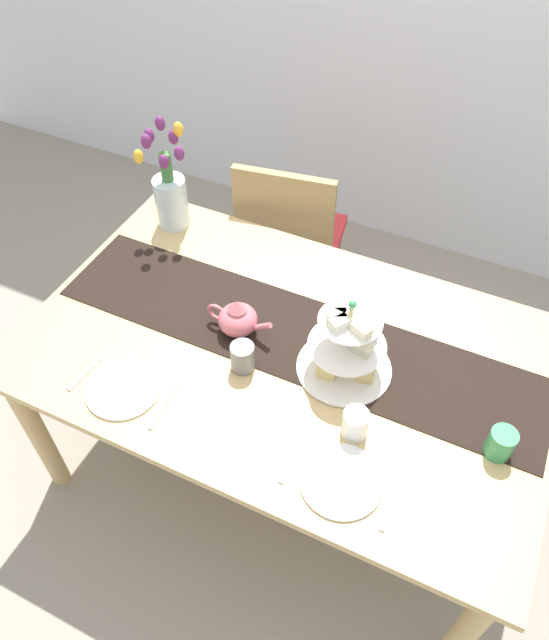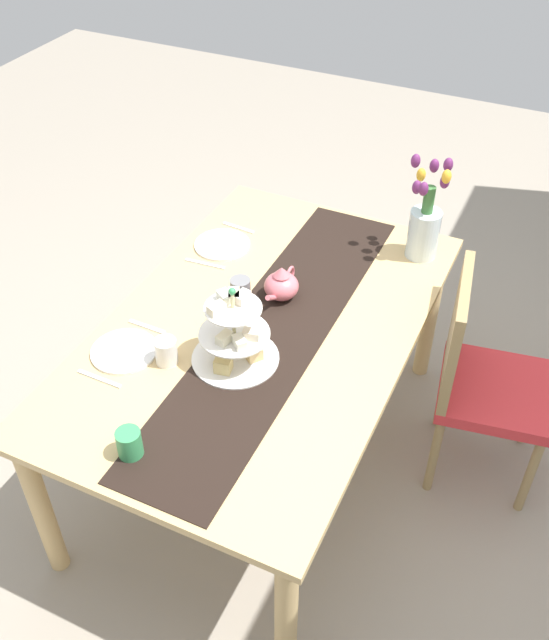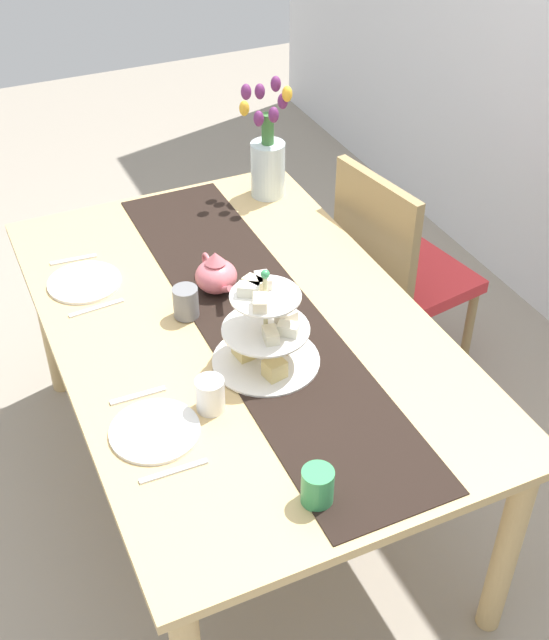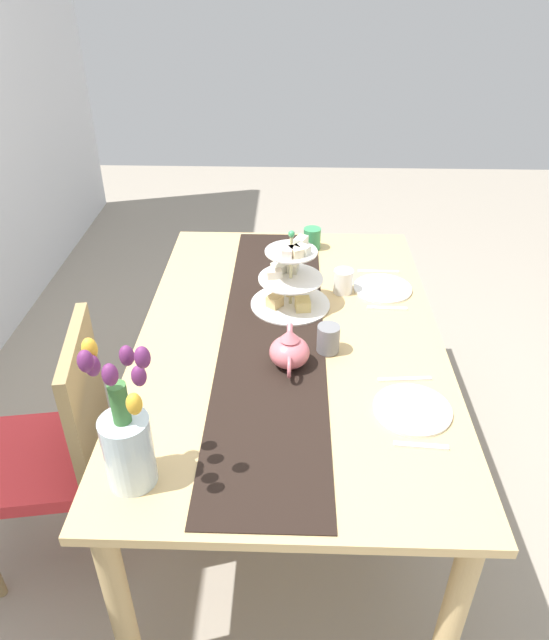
{
  "view_description": "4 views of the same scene",
  "coord_description": "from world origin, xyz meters",
  "px_view_note": "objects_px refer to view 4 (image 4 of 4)",
  "views": [
    {
      "loc": [
        0.5,
        -1.14,
        2.24
      ],
      "look_at": [
        -0.07,
        0.05,
        0.78
      ],
      "focal_mm": 33.74,
      "sensor_mm": 36.0,
      "label": 1
    },
    {
      "loc": [
        1.76,
        0.88,
        2.43
      ],
      "look_at": [
        0.04,
        0.07,
        0.81
      ],
      "focal_mm": 40.45,
      "sensor_mm": 36.0,
      "label": 2
    },
    {
      "loc": [
        1.79,
        -0.7,
        2.22
      ],
      "look_at": [
        0.09,
        0.08,
        0.77
      ],
      "focal_mm": 46.3,
      "sensor_mm": 36.0,
      "label": 3
    },
    {
      "loc": [
        -1.7,
        -0.0,
        1.89
      ],
      "look_at": [
        -0.06,
        0.05,
        0.83
      ],
      "focal_mm": 32.89,
      "sensor_mm": 36.0,
      "label": 4
    }
  ],
  "objects_px": {
    "chair_left": "(57,443)",
    "dinner_plate_right": "(382,288)",
    "mug_white_text": "(343,281)",
    "tulip_vase": "(126,437)",
    "fork_left": "(421,446)",
    "teapot": "(289,351)",
    "fork_right": "(387,308)",
    "knife_right": "(378,271)",
    "tiered_cake_stand": "(290,281)",
    "knife_left": "(404,379)",
    "dinner_plate_left": "(412,409)",
    "mug_orange": "(312,238)",
    "dining_table": "(289,355)",
    "mug_grey": "(328,339)"
  },
  "relations": [
    {
      "from": "teapot",
      "to": "mug_white_text",
      "type": "distance_m",
      "value": 0.53
    },
    {
      "from": "fork_right",
      "to": "mug_white_text",
      "type": "height_order",
      "value": "mug_white_text"
    },
    {
      "from": "teapot",
      "to": "mug_grey",
      "type": "height_order",
      "value": "teapot"
    },
    {
      "from": "dinner_plate_left",
      "to": "knife_left",
      "type": "relative_size",
      "value": 1.35
    },
    {
      "from": "teapot",
      "to": "dinner_plate_right",
      "type": "bearing_deg",
      "value": -35.71
    },
    {
      "from": "chair_left",
      "to": "mug_white_text",
      "type": "xyz_separation_m",
      "value": [
        0.63,
        -0.96,
        0.27
      ]
    },
    {
      "from": "tulip_vase",
      "to": "mug_orange",
      "type": "height_order",
      "value": "tulip_vase"
    },
    {
      "from": "dinner_plate_left",
      "to": "fork_left",
      "type": "bearing_deg",
      "value": 180.0
    },
    {
      "from": "chair_left",
      "to": "dinner_plate_right",
      "type": "xyz_separation_m",
      "value": [
        0.66,
        -1.12,
        0.23
      ]
    },
    {
      "from": "teapot",
      "to": "fork_right",
      "type": "height_order",
      "value": "teapot"
    },
    {
      "from": "fork_right",
      "to": "chair_left",
      "type": "bearing_deg",
      "value": 114.54
    },
    {
      "from": "tiered_cake_stand",
      "to": "mug_orange",
      "type": "height_order",
      "value": "tiered_cake_stand"
    },
    {
      "from": "dining_table",
      "to": "knife_right",
      "type": "xyz_separation_m",
      "value": [
        0.48,
        -0.36,
        0.09
      ]
    },
    {
      "from": "fork_left",
      "to": "fork_right",
      "type": "xyz_separation_m",
      "value": [
        0.71,
        0.0,
        0.0
      ]
    },
    {
      "from": "knife_left",
      "to": "dinner_plate_right",
      "type": "distance_m",
      "value": 0.57
    },
    {
      "from": "dining_table",
      "to": "mug_white_text",
      "type": "relative_size",
      "value": 17.92
    },
    {
      "from": "tiered_cake_stand",
      "to": "dinner_plate_left",
      "type": "xyz_separation_m",
      "value": [
        -0.58,
        -0.37,
        -0.1
      ]
    },
    {
      "from": "fork_left",
      "to": "mug_white_text",
      "type": "relative_size",
      "value": 1.58
    },
    {
      "from": "teapot",
      "to": "mug_grey",
      "type": "bearing_deg",
      "value": -56.46
    },
    {
      "from": "fork_right",
      "to": "tulip_vase",
      "type": "bearing_deg",
      "value": 138.38
    },
    {
      "from": "dining_table",
      "to": "knife_right",
      "type": "bearing_deg",
      "value": -37.52
    },
    {
      "from": "mug_white_text",
      "to": "tulip_vase",
      "type": "bearing_deg",
      "value": 148.46
    },
    {
      "from": "fork_right",
      "to": "mug_grey",
      "type": "distance_m",
      "value": 0.37
    },
    {
      "from": "mug_white_text",
      "to": "mug_orange",
      "type": "xyz_separation_m",
      "value": [
        0.39,
        0.11,
        0.0
      ]
    },
    {
      "from": "mug_orange",
      "to": "mug_white_text",
      "type": "bearing_deg",
      "value": -163.74
    },
    {
      "from": "knife_right",
      "to": "mug_grey",
      "type": "relative_size",
      "value": 1.79
    },
    {
      "from": "dining_table",
      "to": "fork_left",
      "type": "xyz_separation_m",
      "value": [
        -0.53,
        -0.36,
        0.09
      ]
    },
    {
      "from": "dining_table",
      "to": "mug_grey",
      "type": "xyz_separation_m",
      "value": [
        -0.09,
        -0.13,
        0.14
      ]
    },
    {
      "from": "chair_left",
      "to": "tiered_cake_stand",
      "type": "relative_size",
      "value": 2.99
    },
    {
      "from": "dinner_plate_left",
      "to": "mug_orange",
      "type": "height_order",
      "value": "mug_orange"
    },
    {
      "from": "tiered_cake_stand",
      "to": "fork_left",
      "type": "distance_m",
      "value": 0.82
    },
    {
      "from": "fork_right",
      "to": "mug_white_text",
      "type": "xyz_separation_m",
      "value": [
        0.12,
        0.16,
        0.04
      ]
    },
    {
      "from": "fork_right",
      "to": "mug_white_text",
      "type": "relative_size",
      "value": 1.58
    },
    {
      "from": "chair_left",
      "to": "knife_left",
      "type": "xyz_separation_m",
      "value": [
        0.09,
        -1.12,
        0.23
      ]
    },
    {
      "from": "teapot",
      "to": "chair_left",
      "type": "bearing_deg",
      "value": 101.18
    },
    {
      "from": "chair_left",
      "to": "knife_left",
      "type": "distance_m",
      "value": 1.15
    },
    {
      "from": "mug_white_text",
      "to": "knife_left",
      "type": "bearing_deg",
      "value": -163.65
    },
    {
      "from": "teapot",
      "to": "tulip_vase",
      "type": "distance_m",
      "value": 0.64
    },
    {
      "from": "knife_left",
      "to": "knife_right",
      "type": "height_order",
      "value": "same"
    },
    {
      "from": "dinner_plate_left",
      "to": "knife_left",
      "type": "xyz_separation_m",
      "value": [
        0.14,
        0.0,
        -0.0
      ]
    },
    {
      "from": "fork_right",
      "to": "mug_grey",
      "type": "height_order",
      "value": "mug_grey"
    },
    {
      "from": "teapot",
      "to": "fork_left",
      "type": "distance_m",
      "value": 0.51
    },
    {
      "from": "dining_table",
      "to": "chair_left",
      "type": "distance_m",
      "value": 0.84
    },
    {
      "from": "dinner_plate_right",
      "to": "mug_orange",
      "type": "height_order",
      "value": "mug_orange"
    },
    {
      "from": "knife_right",
      "to": "tiered_cake_stand",
      "type": "bearing_deg",
      "value": 126.95
    },
    {
      "from": "knife_left",
      "to": "fork_left",
      "type": "bearing_deg",
      "value": 180.0
    },
    {
      "from": "tiered_cake_stand",
      "to": "mug_grey",
      "type": "relative_size",
      "value": 3.2
    },
    {
      "from": "teapot",
      "to": "dinner_plate_right",
      "type": "distance_m",
      "value": 0.63
    },
    {
      "from": "dining_table",
      "to": "mug_orange",
      "type": "xyz_separation_m",
      "value": [
        0.69,
        -0.09,
        0.14
      ]
    },
    {
      "from": "fork_left",
      "to": "chair_left",
      "type": "bearing_deg",
      "value": 79.83
    }
  ]
}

